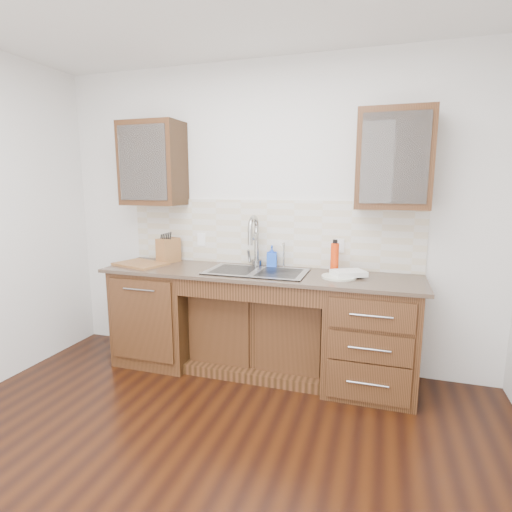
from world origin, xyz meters
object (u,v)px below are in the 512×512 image
(water_bottle, at_px, (335,258))
(plate, at_px, (339,277))
(soap_bottle, at_px, (272,256))
(cutting_board, at_px, (141,264))
(knife_block, at_px, (168,250))

(water_bottle, distance_m, plate, 0.21)
(soap_bottle, height_order, cutting_board, soap_bottle)
(soap_bottle, xyz_separation_m, knife_block, (-0.99, -0.08, 0.02))
(water_bottle, bearing_deg, soap_bottle, 171.12)
(cutting_board, bearing_deg, knife_block, 48.09)
(soap_bottle, xyz_separation_m, water_bottle, (0.56, -0.09, 0.03))
(plate, relative_size, knife_block, 1.20)
(knife_block, bearing_deg, cutting_board, -114.15)
(knife_block, height_order, cutting_board, knife_block)
(soap_bottle, bearing_deg, plate, -34.41)
(soap_bottle, relative_size, cutting_board, 0.43)
(soap_bottle, distance_m, knife_block, 1.00)
(soap_bottle, height_order, water_bottle, water_bottle)
(water_bottle, relative_size, cutting_board, 0.57)
(soap_bottle, distance_m, water_bottle, 0.57)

